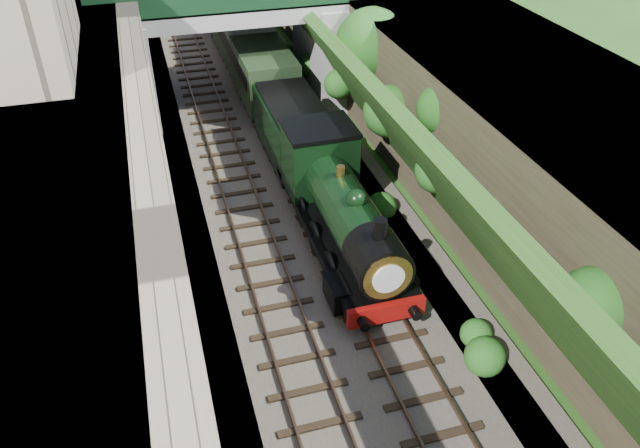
# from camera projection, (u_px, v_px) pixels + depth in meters

# --- Properties ---
(ground) EXTENTS (160.00, 160.00, 0.00)m
(ground) POSITION_uv_depth(u_px,v_px,m) (394.00, 434.00, 17.82)
(ground) COLOR #1E4714
(ground) RESTS_ON ground
(trackbed) EXTENTS (10.00, 90.00, 0.20)m
(trackbed) POSITION_uv_depth(u_px,v_px,m) (255.00, 130.00, 33.52)
(trackbed) COLOR #473F38
(trackbed) RESTS_ON ground
(retaining_wall) EXTENTS (1.00, 90.00, 7.00)m
(retaining_wall) POSITION_uv_depth(u_px,v_px,m) (140.00, 81.00, 30.31)
(retaining_wall) COLOR #756B56
(retaining_wall) RESTS_ON ground
(street_plateau_left) EXTENTS (6.00, 90.00, 7.00)m
(street_plateau_left) POSITION_uv_depth(u_px,v_px,m) (64.00, 89.00, 29.50)
(street_plateau_left) COLOR #262628
(street_plateau_left) RESTS_ON ground
(street_plateau_right) EXTENTS (8.00, 90.00, 6.25)m
(street_plateau_right) POSITION_uv_depth(u_px,v_px,m) (423.00, 58.00, 33.98)
(street_plateau_right) COLOR #262628
(street_plateau_right) RESTS_ON ground
(embankment_slope) EXTENTS (4.56, 90.00, 6.36)m
(embankment_slope) POSITION_uv_depth(u_px,v_px,m) (363.00, 94.00, 30.84)
(embankment_slope) COLOR #1E4714
(embankment_slope) RESTS_ON ground
(track_left) EXTENTS (2.50, 90.00, 0.20)m
(track_left) POSITION_uv_depth(u_px,v_px,m) (218.00, 133.00, 32.97)
(track_left) COLOR black
(track_left) RESTS_ON trackbed
(track_right) EXTENTS (2.50, 90.00, 0.20)m
(track_right) POSITION_uv_depth(u_px,v_px,m) (277.00, 125.00, 33.71)
(track_right) COLOR black
(track_right) RESTS_ON trackbed
(road_bridge) EXTENTS (16.00, 6.40, 7.25)m
(road_bridge) POSITION_uv_depth(u_px,v_px,m) (253.00, 33.00, 34.62)
(road_bridge) COLOR gray
(road_bridge) RESTS_ON ground
(building_near) EXTENTS (4.00, 8.00, 4.00)m
(building_near) POSITION_uv_depth(u_px,v_px,m) (4.00, 6.00, 21.52)
(building_near) COLOR gray
(building_near) RESTS_ON street_plateau_left
(tree) EXTENTS (3.60, 3.80, 6.60)m
(tree) POSITION_uv_depth(u_px,v_px,m) (372.00, 46.00, 31.11)
(tree) COLOR black
(tree) RESTS_ON ground
(locomotive) EXTENTS (3.10, 10.23, 3.83)m
(locomotive) POSITION_uv_depth(u_px,v_px,m) (341.00, 209.00, 23.94)
(locomotive) COLOR black
(locomotive) RESTS_ON trackbed
(tender) EXTENTS (2.70, 6.00, 3.05)m
(tender) POSITION_uv_depth(u_px,v_px,m) (294.00, 133.00, 29.90)
(tender) COLOR black
(tender) RESTS_ON trackbed
(coach_front) EXTENTS (2.90, 18.00, 3.70)m
(coach_front) POSITION_uv_depth(u_px,v_px,m) (245.00, 41.00, 39.58)
(coach_front) COLOR black
(coach_front) RESTS_ON trackbed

